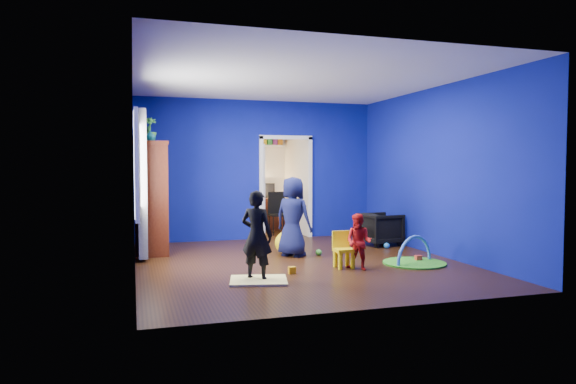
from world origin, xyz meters
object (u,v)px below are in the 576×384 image
object	(u,v)px
study_desk	(268,214)
child_black	(257,235)
tv_armoire	(151,198)
armchair	(381,229)
crt_tv	(153,195)
toddler_red	(359,242)
child_navy	(293,217)
hopper_ball	(286,243)
kid_chair	(344,251)
folding_chair	(279,214)
play_mat	(414,263)
vase	(150,136)

from	to	relation	value
study_desk	child_black	bearing A→B (deg)	-106.14
study_desk	tv_armoire	bearing A→B (deg)	-137.30
tv_armoire	child_black	bearing A→B (deg)	-64.22
armchair	crt_tv	bearing A→B (deg)	76.58
toddler_red	study_desk	xyz separation A→B (m)	(-0.08, 5.06, -0.04)
child_navy	crt_tv	size ratio (longest dim) A/B	1.93
hopper_ball	kid_chair	distance (m)	1.51
crt_tv	folding_chair	xyz separation A→B (m)	(2.78, 1.64, -0.56)
armchair	play_mat	bearing A→B (deg)	160.79
hopper_ball	child_black	bearing A→B (deg)	-117.55
armchair	crt_tv	distance (m)	4.34
child_black	study_desk	bearing A→B (deg)	-68.34
toddler_red	play_mat	xyz separation A→B (m)	(1.04, 0.17, -0.40)
tv_armoire	hopper_ball	bearing A→B (deg)	-20.24
child_navy	tv_armoire	size ratio (longest dim) A/B	0.69
armchair	tv_armoire	size ratio (longest dim) A/B	0.35
toddler_red	armchair	bearing A→B (deg)	102.81
armchair	crt_tv	world-z (taller)	crt_tv
armchair	child_black	xyz separation A→B (m)	(-3.01, -2.27, 0.29)
study_desk	kid_chair	bearing A→B (deg)	-90.87
child_black	study_desk	distance (m)	5.50
armchair	tv_armoire	xyz separation A→B (m)	(-4.31, 0.41, 0.67)
child_black	tv_armoire	bearing A→B (deg)	-26.41
play_mat	toddler_red	bearing A→B (deg)	-170.69
armchair	kid_chair	size ratio (longest dim) A/B	1.38
toddler_red	study_desk	world-z (taller)	toddler_red
tv_armoire	toddler_red	bearing A→B (deg)	-40.30
crt_tv	vase	bearing A→B (deg)	-97.59
vase	kid_chair	bearing A→B (deg)	-35.46
crt_tv	play_mat	world-z (taller)	crt_tv
child_black	play_mat	size ratio (longest dim) A/B	1.24
toddler_red	hopper_ball	xyz separation A→B (m)	(-0.64, 1.62, -0.22)
armchair	folding_chair	size ratio (longest dim) A/B	0.75
child_black	play_mat	world-z (taller)	child_black
crt_tv	hopper_ball	bearing A→B (deg)	-20.57
child_navy	hopper_ball	xyz separation A→B (m)	(-0.05, 0.25, -0.48)
child_navy	toddler_red	distance (m)	1.52
toddler_red	kid_chair	distance (m)	0.30
kid_chair	study_desk	size ratio (longest dim) A/B	0.57
toddler_red	play_mat	size ratio (longest dim) A/B	0.85
crt_tv	kid_chair	world-z (taller)	crt_tv
kid_chair	study_desk	world-z (taller)	study_desk
crt_tv	hopper_ball	size ratio (longest dim) A/B	1.79
tv_armoire	kid_chair	xyz separation A→B (m)	(2.75, -2.26, -0.73)
toddler_red	play_mat	world-z (taller)	toddler_red
child_black	crt_tv	size ratio (longest dim) A/B	1.74
kid_chair	folding_chair	bearing A→B (deg)	89.48
child_navy	hopper_ball	distance (m)	0.54
child_navy	child_black	bearing A→B (deg)	106.04
tv_armoire	folding_chair	distance (m)	3.30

